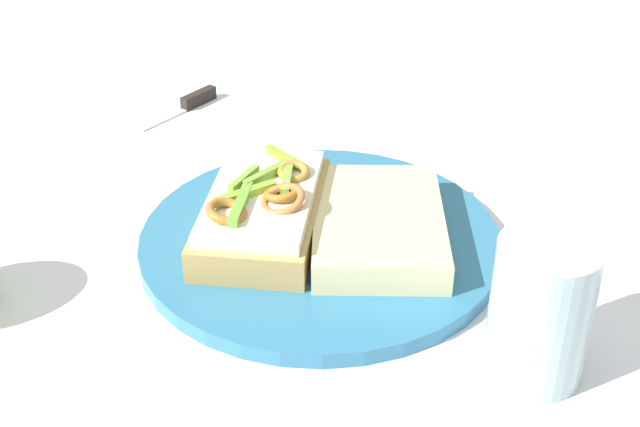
# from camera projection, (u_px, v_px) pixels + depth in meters

# --- Properties ---
(ground_plane) EXTENTS (2.00, 2.00, 0.00)m
(ground_plane) POSITION_uv_depth(u_px,v_px,m) (320.00, 247.00, 0.72)
(ground_plane) COLOR white
(ground_plane) RESTS_ON ground
(plate) EXTENTS (0.30, 0.30, 0.01)m
(plate) POSITION_uv_depth(u_px,v_px,m) (320.00, 241.00, 0.71)
(plate) COLOR teal
(plate) RESTS_ON ground_plane
(sandwich) EXTENTS (0.18, 0.16, 0.05)m
(sandwich) POSITION_uv_depth(u_px,v_px,m) (263.00, 210.00, 0.70)
(sandwich) COLOR tan
(sandwich) RESTS_ON plate
(bread_slice_side) EXTENTS (0.18, 0.16, 0.03)m
(bread_slice_side) POSITION_uv_depth(u_px,v_px,m) (378.00, 225.00, 0.70)
(bread_slice_side) COLOR beige
(bread_slice_side) RESTS_ON plate
(drinking_glass) EXTENTS (0.07, 0.07, 0.10)m
(drinking_glass) POSITION_uv_depth(u_px,v_px,m) (540.00, 311.00, 0.56)
(drinking_glass) COLOR silver
(drinking_glass) RESTS_ON ground_plane
(knife) EXTENTS (0.06, 0.10, 0.01)m
(knife) POSITION_uv_depth(u_px,v_px,m) (189.00, 103.00, 0.94)
(knife) COLOR silver
(knife) RESTS_ON ground_plane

